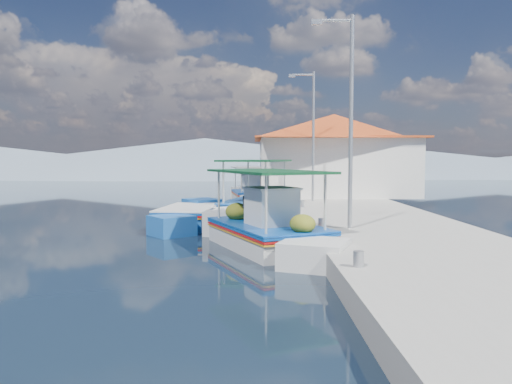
{
  "coord_description": "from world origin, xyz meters",
  "views": [
    {
      "loc": [
        1.88,
        -12.0,
        2.53
      ],
      "look_at": [
        1.92,
        5.56,
        1.3
      ],
      "focal_mm": 34.54,
      "sensor_mm": 36.0,
      "label": 1
    }
  ],
  "objects": [
    {
      "name": "bollards",
      "position": [
        3.8,
        5.25,
        0.65
      ],
      "size": [
        0.2,
        17.2,
        0.3
      ],
      "color": "#A5A8AD",
      "rests_on": "quay"
    },
    {
      "name": "mountain_ridge",
      "position": [
        6.54,
        56.0,
        2.04
      ],
      "size": [
        171.4,
        96.0,
        5.5
      ],
      "color": "slate",
      "rests_on": "ground"
    },
    {
      "name": "main_caique",
      "position": [
        2.25,
        1.63,
        0.47
      ],
      "size": [
        4.0,
        6.74,
        2.42
      ],
      "rotation": [
        0.0,
        0.0,
        -0.41
      ],
      "color": "silver",
      "rests_on": "ground"
    },
    {
      "name": "ground",
      "position": [
        0.0,
        0.0,
        0.0
      ],
      "size": [
        160.0,
        160.0,
        0.0
      ],
      "primitive_type": "plane",
      "color": "black",
      "rests_on": "ground"
    },
    {
      "name": "lamp_post_near",
      "position": [
        4.51,
        2.0,
        3.85
      ],
      "size": [
        1.21,
        0.14,
        6.0
      ],
      "color": "#A5A8AD",
      "rests_on": "quay"
    },
    {
      "name": "harbor_building",
      "position": [
        6.2,
        15.0,
        2.78
      ],
      "size": [
        10.49,
        10.49,
        4.4
      ],
      "color": "white",
      "rests_on": "quay"
    },
    {
      "name": "caique_green_canopy",
      "position": [
        1.9,
        8.3,
        0.4
      ],
      "size": [
        3.45,
        6.96,
        2.71
      ],
      "rotation": [
        0.0,
        0.0,
        0.28
      ],
      "color": "silver",
      "rests_on": "ground"
    },
    {
      "name": "caique_far",
      "position": [
        1.65,
        15.91,
        0.41
      ],
      "size": [
        2.47,
        6.29,
        2.23
      ],
      "rotation": [
        0.0,
        0.0,
        -0.15
      ],
      "color": "silver",
      "rests_on": "ground"
    },
    {
      "name": "caique_blue_hull",
      "position": [
        -0.57,
        6.07,
        0.29
      ],
      "size": [
        2.28,
        6.04,
        1.08
      ],
      "rotation": [
        0.0,
        0.0,
        0.13
      ],
      "color": "#1C5AAB",
      "rests_on": "ground"
    },
    {
      "name": "quay",
      "position": [
        5.9,
        6.0,
        0.25
      ],
      "size": [
        5.0,
        44.0,
        0.5
      ],
      "primitive_type": "cube",
      "color": "#98958E",
      "rests_on": "ground"
    },
    {
      "name": "lamp_post_far",
      "position": [
        4.51,
        11.0,
        3.85
      ],
      "size": [
        1.21,
        0.14,
        6.0
      ],
      "color": "#A5A8AD",
      "rests_on": "quay"
    }
  ]
}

